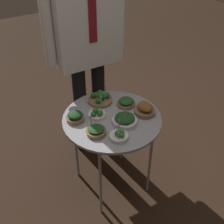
{
  "coord_description": "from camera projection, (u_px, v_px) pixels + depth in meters",
  "views": [
    {
      "loc": [
        -0.8,
        -1.43,
        1.94
      ],
      "look_at": [
        0.0,
        0.0,
        0.7
      ],
      "focal_mm": 50.0,
      "sensor_mm": 36.0,
      "label": 1
    }
  ],
  "objects": [
    {
      "name": "bowl_spinach_far_rim",
      "position": [
        126.0,
        102.0,
        2.19
      ],
      "size": [
        0.13,
        0.13,
        0.05
      ],
      "color": "brown",
      "rests_on": "serving_cart"
    },
    {
      "name": "bowl_broccoli_back_right",
      "position": [
        119.0,
        136.0,
        1.91
      ],
      "size": [
        0.12,
        0.12,
        0.17
      ],
      "color": "silver",
      "rests_on": "serving_cart"
    },
    {
      "name": "bowl_spinach_mid_right",
      "position": [
        75.0,
        117.0,
        2.05
      ],
      "size": [
        0.12,
        0.12,
        0.06
      ],
      "color": "brown",
      "rests_on": "serving_cart"
    },
    {
      "name": "bowl_spinach_near_rim",
      "position": [
        125.0,
        120.0,
        2.03
      ],
      "size": [
        0.16,
        0.16,
        0.15
      ],
      "color": "silver",
      "rests_on": "serving_cart"
    },
    {
      "name": "bowl_roast_mid_left",
      "position": [
        145.0,
        109.0,
        2.11
      ],
      "size": [
        0.15,
        0.15,
        0.08
      ],
      "color": "brown",
      "rests_on": "serving_cart"
    },
    {
      "name": "bowl_broccoli_front_left",
      "position": [
        97.0,
        114.0,
        2.09
      ],
      "size": [
        0.12,
        0.12,
        0.16
      ],
      "color": "silver",
      "rests_on": "serving_cart"
    },
    {
      "name": "ground_plane",
      "position": [
        112.0,
        182.0,
        2.48
      ],
      "size": [
        8.0,
        8.0,
        0.0
      ],
      "primitive_type": "plane",
      "color": "black"
    },
    {
      "name": "serving_cart",
      "position": [
        112.0,
        123.0,
        2.11
      ],
      "size": [
        0.67,
        0.67,
        0.65
      ],
      "color": "#939399",
      "rests_on": "ground_plane"
    },
    {
      "name": "waiter_figure",
      "position": [
        86.0,
        31.0,
        2.18
      ],
      "size": [
        0.62,
        0.23,
        1.69
      ],
      "color": "black",
      "rests_on": "ground_plane"
    },
    {
      "name": "bowl_broccoli_front_center",
      "position": [
        100.0,
        98.0,
        2.22
      ],
      "size": [
        0.17,
        0.17,
        0.17
      ],
      "color": "brown",
      "rests_on": "serving_cart"
    },
    {
      "name": "bowl_spinach_front_right",
      "position": [
        96.0,
        131.0,
        1.94
      ],
      "size": [
        0.13,
        0.13,
        0.13
      ],
      "color": "brown",
      "rests_on": "serving_cart"
    }
  ]
}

